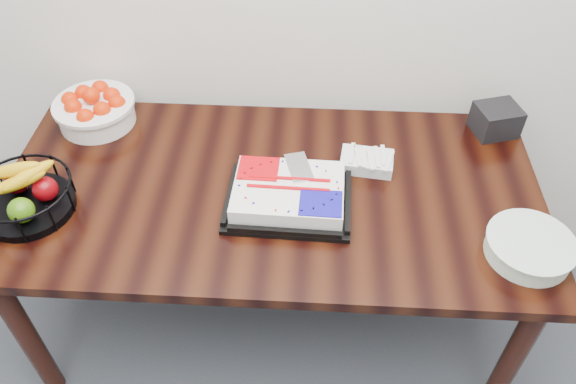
# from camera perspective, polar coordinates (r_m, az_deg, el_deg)

# --- Properties ---
(table) EXTENTS (1.80, 0.90, 0.75)m
(table) POSITION_cam_1_polar(r_m,az_deg,el_deg) (1.94, -1.73, -1.33)
(table) COLOR black
(table) RESTS_ON ground
(cake_tray) EXTENTS (0.41, 0.33, 0.08)m
(cake_tray) POSITION_cam_1_polar(r_m,az_deg,el_deg) (1.79, 0.06, -0.27)
(cake_tray) COLOR black
(cake_tray) RESTS_ON table
(tangerine_bowl) EXTENTS (0.30, 0.30, 0.19)m
(tangerine_bowl) POSITION_cam_1_polar(r_m,az_deg,el_deg) (2.21, -19.14, 8.41)
(tangerine_bowl) COLOR white
(tangerine_bowl) RESTS_ON table
(fruit_basket) EXTENTS (0.31, 0.31, 0.16)m
(fruit_basket) POSITION_cam_1_polar(r_m,az_deg,el_deg) (1.94, -25.26, -0.23)
(fruit_basket) COLOR black
(fruit_basket) RESTS_ON table
(plate_stack) EXTENTS (0.26, 0.26, 0.06)m
(plate_stack) POSITION_cam_1_polar(r_m,az_deg,el_deg) (1.80, 23.30, -5.19)
(plate_stack) COLOR white
(plate_stack) RESTS_ON table
(fork_bag) EXTENTS (0.19, 0.14, 0.05)m
(fork_bag) POSITION_cam_1_polar(r_m,az_deg,el_deg) (1.95, 8.00, 3.13)
(fork_bag) COLOR silver
(fork_bag) RESTS_ON table
(napkin_box) EXTENTS (0.18, 0.17, 0.11)m
(napkin_box) POSITION_cam_1_polar(r_m,az_deg,el_deg) (2.20, 20.37, 6.90)
(napkin_box) COLOR black
(napkin_box) RESTS_ON table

